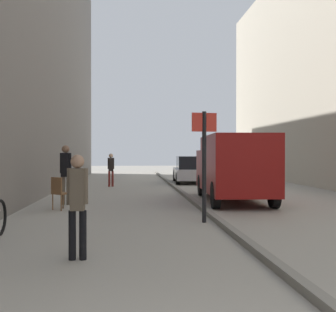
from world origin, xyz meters
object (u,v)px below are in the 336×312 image
at_px(parked_car, 191,170).
at_px(street_sign_post, 204,157).
at_px(pedestrian_main_foreground, 78,199).
at_px(pedestrian_mid_block, 66,170).
at_px(cafe_chair_near_window, 60,191).
at_px(delivery_van, 233,166).
at_px(pedestrian_far_crossing, 111,168).

relative_size(parked_car, street_sign_post, 1.65).
distance_m(parked_car, street_sign_post, 13.21).
xyz_separation_m(parked_car, street_sign_post, (-1.59, -13.09, 0.83)).
bearing_deg(pedestrian_main_foreground, pedestrian_mid_block, 102.30).
relative_size(street_sign_post, cafe_chair_near_window, 2.77).
bearing_deg(pedestrian_main_foreground, delivery_van, 62.21).
bearing_deg(street_sign_post, delivery_van, -119.75).
distance_m(pedestrian_mid_block, street_sign_post, 5.30).
relative_size(pedestrian_far_crossing, street_sign_post, 0.62).
xyz_separation_m(pedestrian_main_foreground, pedestrian_mid_block, (-1.24, 6.93, 0.16)).
xyz_separation_m(pedestrian_mid_block, parked_car, (5.35, 9.39, -0.37)).
relative_size(pedestrian_main_foreground, delivery_van, 0.30).
height_order(pedestrian_mid_block, pedestrian_far_crossing, pedestrian_mid_block).
relative_size(pedestrian_mid_block, pedestrian_far_crossing, 1.17).
bearing_deg(cafe_chair_near_window, street_sign_post, 8.23).
bearing_deg(pedestrian_far_crossing, pedestrian_mid_block, -112.05).
height_order(pedestrian_far_crossing, parked_car, pedestrian_far_crossing).
height_order(delivery_van, cafe_chair_near_window, delivery_van).
bearing_deg(pedestrian_mid_block, cafe_chair_near_window, -76.20).
bearing_deg(street_sign_post, cafe_chair_near_window, -40.49).
bearing_deg(parked_car, cafe_chair_near_window, -113.60).
bearing_deg(parked_car, delivery_van, -86.14).
distance_m(pedestrian_main_foreground, parked_car, 16.83).
relative_size(pedestrian_mid_block, cafe_chair_near_window, 2.00).
xyz_separation_m(pedestrian_mid_block, cafe_chair_near_window, (0.02, -1.24, -0.54)).
relative_size(pedestrian_main_foreground, pedestrian_mid_block, 0.85).
bearing_deg(pedestrian_mid_block, parked_car, 73.08).
bearing_deg(cafe_chair_near_window, delivery_van, 58.59).
bearing_deg(pedestrian_mid_block, delivery_van, 17.20).
xyz_separation_m(pedestrian_main_foreground, cafe_chair_near_window, (-1.22, 5.69, -0.38)).
bearing_deg(street_sign_post, pedestrian_far_crossing, -83.11).
bearing_deg(delivery_van, street_sign_post, -109.42).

